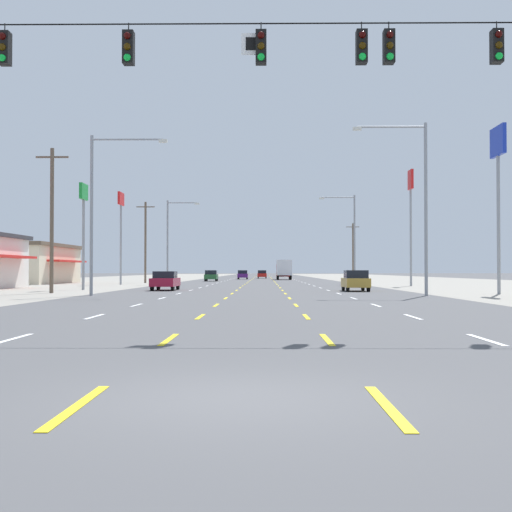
{
  "coord_description": "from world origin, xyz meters",
  "views": [
    {
      "loc": [
        0.36,
        -8.32,
        1.54
      ],
      "look_at": [
        -0.6,
        72.37,
        3.21
      ],
      "focal_mm": 48.54,
      "sensor_mm": 36.0,
      "label": 1
    }
  ],
  "objects_px": {
    "pole_sign_left_row_1": "(84,212)",
    "pole_sign_right_row_1": "(498,164)",
    "streetlight_right_row_0": "(418,195)",
    "pole_sign_left_row_2": "(121,215)",
    "pole_sign_right_row_2": "(411,201)",
    "sedan_far_left_near": "(165,280)",
    "box_truck_inner_right_midfar": "(284,268)",
    "streetlight_right_row_1": "(351,233)",
    "streetlight_left_row_0": "(100,202)",
    "hatchback_center_turn_farther": "(262,274)",
    "hatchback_far_left_mid": "(211,276)",
    "hatchback_far_right_nearest": "(356,281)",
    "streetlight_left_row_1": "(171,236)",
    "hatchback_inner_left_far": "(243,275)"
  },
  "relations": [
    {
      "from": "pole_sign_left_row_1",
      "to": "pole_sign_right_row_1",
      "type": "distance_m",
      "value": 30.89
    },
    {
      "from": "streetlight_right_row_0",
      "to": "pole_sign_right_row_1",
      "type": "bearing_deg",
      "value": 25.99
    },
    {
      "from": "pole_sign_left_row_2",
      "to": "pole_sign_right_row_2",
      "type": "bearing_deg",
      "value": -11.19
    },
    {
      "from": "sedan_far_left_near",
      "to": "pole_sign_left_row_1",
      "type": "relative_size",
      "value": 0.54
    },
    {
      "from": "sedan_far_left_near",
      "to": "pole_sign_left_row_2",
      "type": "distance_m",
      "value": 23.02
    },
    {
      "from": "box_truck_inner_right_midfar",
      "to": "streetlight_right_row_1",
      "type": "bearing_deg",
      "value": -80.93
    },
    {
      "from": "pole_sign_right_row_1",
      "to": "streetlight_left_row_0",
      "type": "xyz_separation_m",
      "value": [
        -25.12,
        -2.81,
        -2.69
      ]
    },
    {
      "from": "sedan_far_left_near",
      "to": "pole_sign_left_row_1",
      "type": "height_order",
      "value": "pole_sign_left_row_1"
    },
    {
      "from": "pole_sign_left_row_1",
      "to": "pole_sign_right_row_2",
      "type": "xyz_separation_m",
      "value": [
        28.58,
        13.68,
        2.16
      ]
    },
    {
      "from": "hatchback_center_turn_farther",
      "to": "pole_sign_right_row_2",
      "type": "relative_size",
      "value": 0.34
    },
    {
      "from": "hatchback_far_left_mid",
      "to": "pole_sign_right_row_2",
      "type": "relative_size",
      "value": 0.34
    },
    {
      "from": "streetlight_left_row_0",
      "to": "pole_sign_left_row_2",
      "type": "bearing_deg",
      "value": 99.53
    },
    {
      "from": "pole_sign_left_row_1",
      "to": "streetlight_right_row_0",
      "type": "relative_size",
      "value": 0.8
    },
    {
      "from": "pole_sign_right_row_2",
      "to": "sedan_far_left_near",
      "type": "bearing_deg",
      "value": -146.14
    },
    {
      "from": "hatchback_far_right_nearest",
      "to": "streetlight_right_row_1",
      "type": "distance_m",
      "value": 24.59
    },
    {
      "from": "hatchback_far_left_mid",
      "to": "streetlight_right_row_1",
      "type": "bearing_deg",
      "value": -52.87
    },
    {
      "from": "hatchback_far_right_nearest",
      "to": "pole_sign_left_row_2",
      "type": "height_order",
      "value": "pole_sign_left_row_2"
    },
    {
      "from": "hatchback_center_turn_farther",
      "to": "box_truck_inner_right_midfar",
      "type": "bearing_deg",
      "value": -78.06
    },
    {
      "from": "hatchback_far_right_nearest",
      "to": "sedan_far_left_near",
      "type": "bearing_deg",
      "value": 171.57
    },
    {
      "from": "streetlight_left_row_1",
      "to": "sedan_far_left_near",
      "type": "bearing_deg",
      "value": -83.33
    },
    {
      "from": "pole_sign_right_row_2",
      "to": "streetlight_right_row_0",
      "type": "xyz_separation_m",
      "value": [
        -5.02,
        -25.92,
        -2.23
      ]
    },
    {
      "from": "hatchback_far_left_mid",
      "to": "streetlight_left_row_1",
      "type": "distance_m",
      "value": 22.88
    },
    {
      "from": "hatchback_far_left_mid",
      "to": "pole_sign_right_row_2",
      "type": "height_order",
      "value": "pole_sign_right_row_2"
    },
    {
      "from": "hatchback_inner_left_far",
      "to": "pole_sign_right_row_1",
      "type": "distance_m",
      "value": 76.45
    },
    {
      "from": "hatchback_far_left_mid",
      "to": "streetlight_left_row_1",
      "type": "height_order",
      "value": "streetlight_left_row_1"
    },
    {
      "from": "sedan_far_left_near",
      "to": "streetlight_left_row_1",
      "type": "distance_m",
      "value": 22.45
    },
    {
      "from": "hatchback_far_right_nearest",
      "to": "sedan_far_left_near",
      "type": "height_order",
      "value": "hatchback_far_right_nearest"
    },
    {
      "from": "pole_sign_left_row_1",
      "to": "hatchback_far_left_mid",
      "type": "bearing_deg",
      "value": 81.08
    },
    {
      "from": "pole_sign_right_row_1",
      "to": "streetlight_left_row_1",
      "type": "distance_m",
      "value": 39.52
    },
    {
      "from": "box_truck_inner_right_midfar",
      "to": "pole_sign_right_row_1",
      "type": "distance_m",
      "value": 70.1
    },
    {
      "from": "hatchback_far_right_nearest",
      "to": "streetlight_right_row_1",
      "type": "relative_size",
      "value": 0.4
    },
    {
      "from": "pole_sign_left_row_2",
      "to": "streetlight_left_row_1",
      "type": "relative_size",
      "value": 1.08
    },
    {
      "from": "hatchback_inner_left_far",
      "to": "pole_sign_right_row_2",
      "type": "bearing_deg",
      "value": -70.37
    },
    {
      "from": "hatchback_center_turn_farther",
      "to": "pole_sign_right_row_2",
      "type": "distance_m",
      "value": 65.1
    },
    {
      "from": "box_truck_inner_right_midfar",
      "to": "hatchback_center_turn_farther",
      "type": "distance_m",
      "value": 17.7
    },
    {
      "from": "hatchback_center_turn_farther",
      "to": "pole_sign_right_row_2",
      "type": "xyz_separation_m",
      "value": [
        14.77,
        -62.95,
        7.52
      ]
    },
    {
      "from": "sedan_far_left_near",
      "to": "streetlight_right_row_1",
      "type": "distance_m",
      "value": 28.11
    },
    {
      "from": "sedan_far_left_near",
      "to": "pole_sign_right_row_2",
      "type": "distance_m",
      "value": 27.51
    },
    {
      "from": "box_truck_inner_right_midfar",
      "to": "streetlight_left_row_1",
      "type": "bearing_deg",
      "value": -109.17
    },
    {
      "from": "streetlight_right_row_1",
      "to": "pole_sign_left_row_1",
      "type": "bearing_deg",
      "value": -138.66
    },
    {
      "from": "box_truck_inner_right_midfar",
      "to": "pole_sign_left_row_1",
      "type": "xyz_separation_m",
      "value": [
        -17.47,
        -59.35,
        4.31
      ]
    },
    {
      "from": "pole_sign_right_row_2",
      "to": "streetlight_left_row_1",
      "type": "xyz_separation_m",
      "value": [
        -24.53,
        7.1,
        -3.04
      ]
    },
    {
      "from": "sedan_far_left_near",
      "to": "box_truck_inner_right_midfar",
      "type": "xyz_separation_m",
      "value": [
        10.85,
        60.41,
        1.08
      ]
    },
    {
      "from": "box_truck_inner_right_midfar",
      "to": "streetlight_left_row_0",
      "type": "bearing_deg",
      "value": -100.49
    },
    {
      "from": "pole_sign_left_row_1",
      "to": "pole_sign_right_row_1",
      "type": "relative_size",
      "value": 0.77
    },
    {
      "from": "box_truck_inner_right_midfar",
      "to": "pole_sign_right_row_2",
      "type": "height_order",
      "value": "pole_sign_right_row_2"
    },
    {
      "from": "hatchback_inner_left_far",
      "to": "streetlight_right_row_0",
      "type": "height_order",
      "value": "streetlight_right_row_0"
    },
    {
      "from": "box_truck_inner_right_midfar",
      "to": "pole_sign_right_row_1",
      "type": "height_order",
      "value": "pole_sign_right_row_1"
    },
    {
      "from": "streetlight_right_row_0",
      "to": "streetlight_left_row_1",
      "type": "distance_m",
      "value": 38.36
    },
    {
      "from": "pole_sign_right_row_2",
      "to": "streetlight_right_row_1",
      "type": "xyz_separation_m",
      "value": [
        -4.96,
        7.1,
        -2.71
      ]
    }
  ]
}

